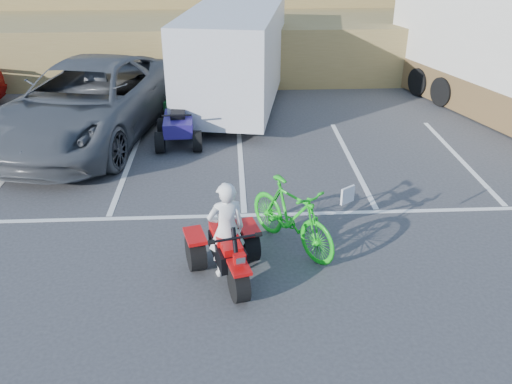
{
  "coord_description": "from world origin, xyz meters",
  "views": [
    {
      "loc": [
        -0.26,
        -7.01,
        5.37
      ],
      "look_at": [
        0.19,
        1.47,
        1.0
      ],
      "focal_mm": 38.0,
      "sensor_mm": 36.0,
      "label": 1
    }
  ],
  "objects_px": {
    "red_trike_atv": "(230,278)",
    "green_dirt_bike": "(292,216)",
    "rider": "(226,230)",
    "quad_atv_green": "(183,118)",
    "grey_pickup": "(88,102)",
    "cargo_trailer": "(234,56)",
    "quad_atv_blue": "(180,144)"
  },
  "relations": [
    {
      "from": "red_trike_atv",
      "to": "green_dirt_bike",
      "type": "bearing_deg",
      "value": 24.78
    },
    {
      "from": "rider",
      "to": "quad_atv_green",
      "type": "xyz_separation_m",
      "value": [
        -1.28,
        7.83,
        -0.85
      ]
    },
    {
      "from": "grey_pickup",
      "to": "quad_atv_green",
      "type": "relative_size",
      "value": 5.57
    },
    {
      "from": "red_trike_atv",
      "to": "rider",
      "type": "xyz_separation_m",
      "value": [
        -0.04,
        0.15,
        0.85
      ]
    },
    {
      "from": "red_trike_atv",
      "to": "rider",
      "type": "bearing_deg",
      "value": 90.0
    },
    {
      "from": "cargo_trailer",
      "to": "quad_atv_blue",
      "type": "distance_m",
      "value": 3.76
    },
    {
      "from": "cargo_trailer",
      "to": "quad_atv_green",
      "type": "bearing_deg",
      "value": -136.44
    },
    {
      "from": "red_trike_atv",
      "to": "grey_pickup",
      "type": "height_order",
      "value": "grey_pickup"
    },
    {
      "from": "green_dirt_bike",
      "to": "cargo_trailer",
      "type": "relative_size",
      "value": 0.32
    },
    {
      "from": "rider",
      "to": "grey_pickup",
      "type": "xyz_separation_m",
      "value": [
        -3.6,
        6.45,
        0.14
      ]
    },
    {
      "from": "cargo_trailer",
      "to": "quad_atv_green",
      "type": "distance_m",
      "value": 2.46
    },
    {
      "from": "cargo_trailer",
      "to": "quad_atv_blue",
      "type": "xyz_separation_m",
      "value": [
        -1.5,
        -3.06,
        -1.58
      ]
    },
    {
      "from": "green_dirt_bike",
      "to": "quad_atv_blue",
      "type": "bearing_deg",
      "value": 79.74
    },
    {
      "from": "green_dirt_bike",
      "to": "quad_atv_green",
      "type": "bearing_deg",
      "value": 73.61
    },
    {
      "from": "rider",
      "to": "cargo_trailer",
      "type": "relative_size",
      "value": 0.26
    },
    {
      "from": "quad_atv_green",
      "to": "green_dirt_bike",
      "type": "bearing_deg",
      "value": -47.86
    },
    {
      "from": "grey_pickup",
      "to": "quad_atv_green",
      "type": "bearing_deg",
      "value": 42.63
    },
    {
      "from": "red_trike_atv",
      "to": "rider",
      "type": "distance_m",
      "value": 0.86
    },
    {
      "from": "quad_atv_green",
      "to": "cargo_trailer",
      "type": "bearing_deg",
      "value": 56.65
    },
    {
      "from": "red_trike_atv",
      "to": "grey_pickup",
      "type": "distance_m",
      "value": 7.6
    },
    {
      "from": "rider",
      "to": "cargo_trailer",
      "type": "bearing_deg",
      "value": -106.08
    },
    {
      "from": "rider",
      "to": "red_trike_atv",
      "type": "bearing_deg",
      "value": 90.0
    },
    {
      "from": "red_trike_atv",
      "to": "quad_atv_blue",
      "type": "relative_size",
      "value": 1.05
    },
    {
      "from": "red_trike_atv",
      "to": "green_dirt_bike",
      "type": "xyz_separation_m",
      "value": [
        1.11,
        0.9,
        0.64
      ]
    },
    {
      "from": "red_trike_atv",
      "to": "grey_pickup",
      "type": "bearing_deg",
      "value": 104.63
    },
    {
      "from": "rider",
      "to": "green_dirt_bike",
      "type": "relative_size",
      "value": 0.79
    },
    {
      "from": "red_trike_atv",
      "to": "quad_atv_blue",
      "type": "xyz_separation_m",
      "value": [
        -1.25,
        5.95,
        0.0
      ]
    },
    {
      "from": "grey_pickup",
      "to": "red_trike_atv",
      "type": "bearing_deg",
      "value": -49.23
    },
    {
      "from": "red_trike_atv",
      "to": "green_dirt_bike",
      "type": "relative_size",
      "value": 0.77
    },
    {
      "from": "red_trike_atv",
      "to": "cargo_trailer",
      "type": "xyz_separation_m",
      "value": [
        0.24,
        9.01,
        1.58
      ]
    },
    {
      "from": "green_dirt_bike",
      "to": "cargo_trailer",
      "type": "height_order",
      "value": "cargo_trailer"
    },
    {
      "from": "green_dirt_bike",
      "to": "cargo_trailer",
      "type": "xyz_separation_m",
      "value": [
        -0.87,
        8.11,
        0.94
      ]
    }
  ]
}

